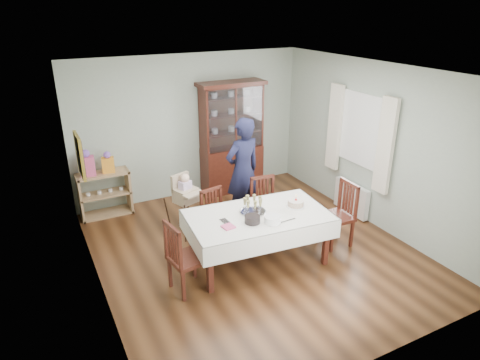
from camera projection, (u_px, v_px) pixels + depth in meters
floor at (254, 250)px, 6.58m from camera, size 5.00×5.00×0.00m
room_shell at (238, 135)px, 6.36m from camera, size 5.00×5.00×5.00m
dining_table at (258, 238)px, 6.17m from camera, size 2.10×1.33×0.76m
china_cabinet at (232, 136)px, 8.32m from camera, size 1.30×0.48×2.18m
sideboard at (105, 194)px, 7.55m from camera, size 0.90×0.38×0.80m
picture_frame at (80, 156)px, 5.66m from camera, size 0.04×0.48×0.58m
window at (362, 130)px, 7.17m from camera, size 0.04×1.02×1.22m
curtain_left at (385, 146)px, 6.68m from camera, size 0.07×0.30×1.55m
curtain_right at (335, 127)px, 7.69m from camera, size 0.07×0.30×1.55m
radiator at (351, 198)px, 7.63m from camera, size 0.10×0.80×0.55m
chair_far_left at (218, 230)px, 6.61m from camera, size 0.48×0.48×0.92m
chair_far_right at (266, 218)px, 6.95m from camera, size 0.48×0.48×0.96m
chair_end_left at (187, 270)px, 5.58m from camera, size 0.51×0.51×1.01m
chair_end_right at (336, 226)px, 6.66m from camera, size 0.47×0.47×1.02m
woman at (243, 171)px, 7.17m from camera, size 0.73×0.54×1.83m
high_chair at (186, 209)px, 6.99m from camera, size 0.58×0.58×1.02m
champagne_tray at (253, 208)px, 6.07m from camera, size 0.38×0.38×0.23m
birthday_cake at (296, 203)px, 6.25m from camera, size 0.27×0.27×0.19m
plate_stack_dark at (252, 219)px, 5.79m from camera, size 0.23×0.23×0.10m
plate_stack_white at (272, 219)px, 5.79m from camera, size 0.24×0.24×0.10m
napkin_stack at (228, 227)px, 5.68m from camera, size 0.17×0.17×0.02m
cutlery at (222, 222)px, 5.82m from camera, size 0.13×0.18×0.01m
cake_knife at (288, 220)px, 5.86m from camera, size 0.25×0.04×0.01m
gift_bag_pink at (87, 164)px, 7.21m from camera, size 0.27×0.19×0.46m
gift_bag_orange at (108, 163)px, 7.37m from camera, size 0.23×0.18×0.38m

